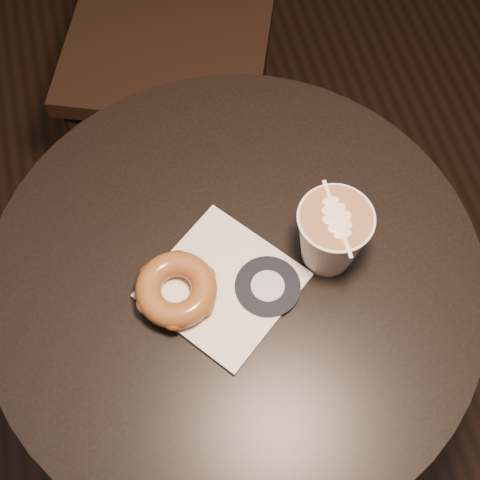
% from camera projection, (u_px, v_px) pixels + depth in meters
% --- Properties ---
extents(cafe_table, '(0.70, 0.70, 0.75)m').
position_uv_depth(cafe_table, '(236.00, 320.00, 1.10)').
color(cafe_table, black).
rests_on(cafe_table, ground).
extents(pastry_bag, '(0.25, 0.25, 0.01)m').
position_uv_depth(pastry_bag, '(223.00, 286.00, 0.91)').
color(pastry_bag, silver).
rests_on(pastry_bag, cafe_table).
extents(doughnut, '(0.11, 0.11, 0.04)m').
position_uv_depth(doughnut, '(176.00, 289.00, 0.89)').
color(doughnut, brown).
rests_on(doughnut, pastry_bag).
extents(latte_cup, '(0.10, 0.10, 0.11)m').
position_uv_depth(latte_cup, '(331.00, 237.00, 0.89)').
color(latte_cup, white).
rests_on(latte_cup, cafe_table).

